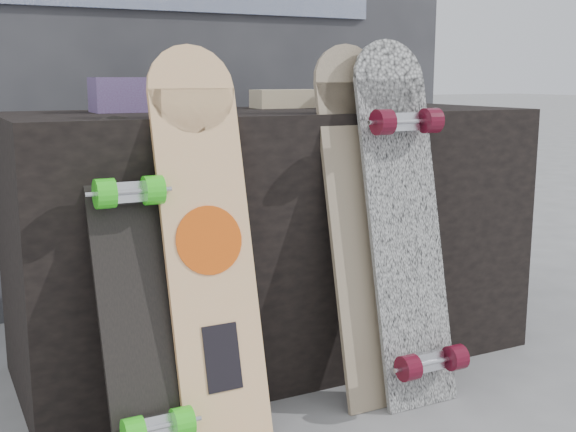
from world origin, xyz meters
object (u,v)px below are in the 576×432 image
longboard_celtic (363,213)px  skateboard_dark (136,287)px  longboard_cascadia (406,217)px  vendor_table (276,237)px  longboard_geisha (207,235)px

longboard_celtic → skateboard_dark: longboard_celtic is taller
longboard_celtic → skateboard_dark: (-0.66, -0.04, -0.12)m
longboard_cascadia → skateboard_dark: size_ratio=1.24×
longboard_celtic → vendor_table: bearing=105.4°
longboard_cascadia → skateboard_dark: longboard_cascadia is taller
skateboard_dark → longboard_celtic: bearing=3.5°
vendor_table → longboard_cascadia: bearing=-64.0°
longboard_geisha → longboard_celtic: (0.47, 0.03, 0.01)m
longboard_geisha → longboard_cascadia: longboard_cascadia is taller
skateboard_dark → vendor_table: bearing=34.7°
longboard_cascadia → vendor_table: bearing=116.0°
vendor_table → longboard_cascadia: longboard_cascadia is taller
longboard_geisha → longboard_celtic: size_ratio=0.99×
vendor_table → longboard_celtic: (0.10, -0.35, 0.13)m
longboard_celtic → longboard_cascadia: (0.10, -0.06, -0.01)m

